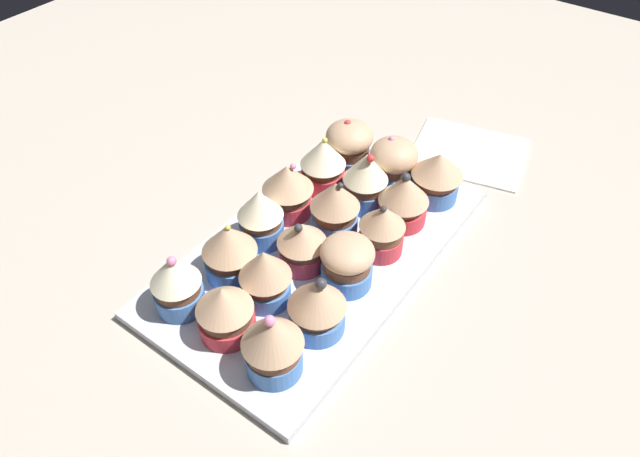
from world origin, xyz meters
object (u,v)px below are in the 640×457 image
object	(u,v)px
cupcake_3	(261,216)
baking_tray	(320,250)
cupcake_11	(225,311)
cupcake_12	(437,175)
cupcake_16	(317,304)
cupcake_4	(230,250)
cupcake_13	(404,199)
cupcake_8	(335,208)
cupcake_9	(303,244)
cupcake_5	(176,283)
cupcake_0	(349,145)
cupcake_2	(288,189)
cupcake_7	(366,179)
cupcake_1	(323,163)
napkin	(469,152)
cupcake_14	(382,229)
cupcake_6	(393,162)
cupcake_15	(347,262)
cupcake_17	(273,343)
cupcake_10	(267,276)

from	to	relation	value
cupcake_3	baking_tray	bearing A→B (deg)	115.91
cupcake_11	cupcake_12	distance (cm)	32.66
cupcake_12	cupcake_16	xyz separation A→B (cm)	(25.91, -0.01, 0.12)
cupcake_4	cupcake_13	bearing A→B (deg)	149.74
cupcake_11	cupcake_3	bearing A→B (deg)	-154.83
cupcake_8	cupcake_9	xyz separation A→B (cm)	(6.51, 0.09, -0.73)
cupcake_5	cupcake_12	bearing A→B (deg)	157.06
cupcake_0	cupcake_2	world-z (taller)	cupcake_2
cupcake_12	cupcake_5	bearing A→B (deg)	-22.94
cupcake_3	cupcake_13	bearing A→B (deg)	137.17
cupcake_7	cupcake_11	bearing A→B (deg)	-1.43
cupcake_1	cupcake_9	world-z (taller)	cupcake_1
cupcake_13	cupcake_4	bearing A→B (deg)	-30.26
cupcake_0	cupcake_5	size ratio (longest dim) A/B	0.93
cupcake_0	napkin	bearing A→B (deg)	139.96
cupcake_0	cupcake_12	distance (cm)	12.93
cupcake_11	cupcake_14	bearing A→B (deg)	160.98
cupcake_2	cupcake_5	bearing A→B (deg)	-0.13
cupcake_12	cupcake_16	bearing A→B (deg)	-0.02
cupcake_2	cupcake_3	size ratio (longest dim) A/B	1.01
cupcake_11	cupcake_13	bearing A→B (deg)	166.59
cupcake_14	cupcake_9	bearing A→B (deg)	-40.03
cupcake_5	cupcake_9	xyz separation A→B (cm)	(-12.80, 7.03, -0.43)
cupcake_11	cupcake_6	bearing A→B (deg)	177.69
cupcake_6	cupcake_15	world-z (taller)	cupcake_6
cupcake_7	cupcake_16	distance (cm)	20.61
cupcake_17	cupcake_14	bearing A→B (deg)	-179.58
cupcake_5	cupcake_14	bearing A→B (deg)	146.81
cupcake_0	cupcake_15	size ratio (longest dim) A/B	1.14
cupcake_14	cupcake_10	bearing A→B (deg)	-23.55
cupcake_8	cupcake_11	xyz separation A→B (cm)	(18.75, -0.54, -0.68)
cupcake_5	cupcake_7	bearing A→B (deg)	164.85
cupcake_3	cupcake_16	size ratio (longest dim) A/B	0.97
cupcake_1	cupcake_8	distance (cm)	9.13
baking_tray	cupcake_7	bearing A→B (deg)	179.36
cupcake_6	cupcake_13	size ratio (longest dim) A/B	0.96
cupcake_14	cupcake_5	bearing A→B (deg)	-33.19
cupcake_17	cupcake_7	bearing A→B (deg)	-166.56
cupcake_4	cupcake_10	bearing A→B (deg)	84.74
baking_tray	cupcake_10	size ratio (longest dim) A/B	5.77
cupcake_4	cupcake_15	xyz separation A→B (cm)	(-6.61, 11.37, -0.49)
cupcake_8	cupcake_11	bearing A→B (deg)	-1.66
cupcake_16	cupcake_10	bearing A→B (deg)	-88.83
cupcake_3	cupcake_8	world-z (taller)	cupcake_8
cupcake_16	napkin	bearing A→B (deg)	-178.54
baking_tray	cupcake_4	world-z (taller)	cupcake_4
baking_tray	cupcake_14	distance (cm)	8.32
cupcake_3	cupcake_1	bearing A→B (deg)	-179.97
cupcake_9	cupcake_11	size ratio (longest dim) A/B	1.01
cupcake_6	cupcake_15	bearing A→B (deg)	15.38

